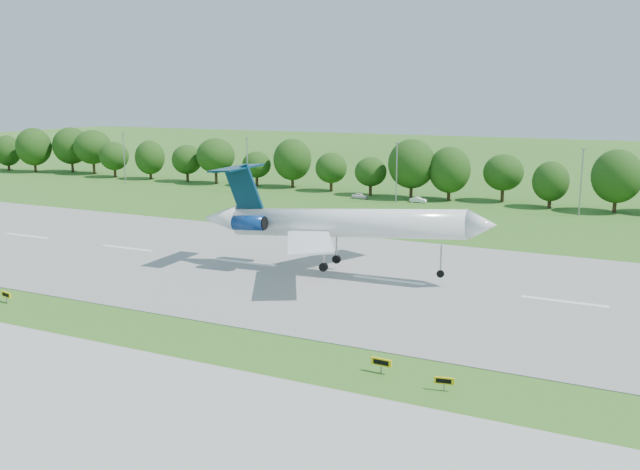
{
  "coord_description": "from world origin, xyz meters",
  "views": [
    {
      "loc": [
        28.74,
        -52.33,
        22.25
      ],
      "look_at": [
        -5.72,
        18.0,
        6.35
      ],
      "focal_mm": 40.0,
      "sensor_mm": 36.0,
      "label": 1
    }
  ],
  "objects_px": {
    "airliner": "(331,222)",
    "service_vehicle_a": "(418,200)",
    "taxi_sign_left": "(6,295)",
    "service_vehicle_b": "(360,196)"
  },
  "relations": [
    {
      "from": "airliner",
      "to": "service_vehicle_b",
      "type": "relative_size",
      "value": 10.57
    },
    {
      "from": "taxi_sign_left",
      "to": "service_vehicle_b",
      "type": "distance_m",
      "value": 85.51
    },
    {
      "from": "taxi_sign_left",
      "to": "service_vehicle_a",
      "type": "distance_m",
      "value": 87.68
    },
    {
      "from": "airliner",
      "to": "service_vehicle_a",
      "type": "relative_size",
      "value": 11.17
    },
    {
      "from": "airliner",
      "to": "taxi_sign_left",
      "type": "xyz_separation_m",
      "value": [
        -26.06,
        -26.19,
        -5.73
      ]
    },
    {
      "from": "service_vehicle_b",
      "to": "airliner",
      "type": "bearing_deg",
      "value": -157.77
    },
    {
      "from": "airliner",
      "to": "service_vehicle_a",
      "type": "bearing_deg",
      "value": 94.67
    },
    {
      "from": "airliner",
      "to": "service_vehicle_b",
      "type": "xyz_separation_m",
      "value": [
        -21.12,
        59.18,
        -5.98
      ]
    },
    {
      "from": "airliner",
      "to": "taxi_sign_left",
      "type": "relative_size",
      "value": 22.72
    },
    {
      "from": "airliner",
      "to": "taxi_sign_left",
      "type": "bearing_deg",
      "value": -138.42
    }
  ]
}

